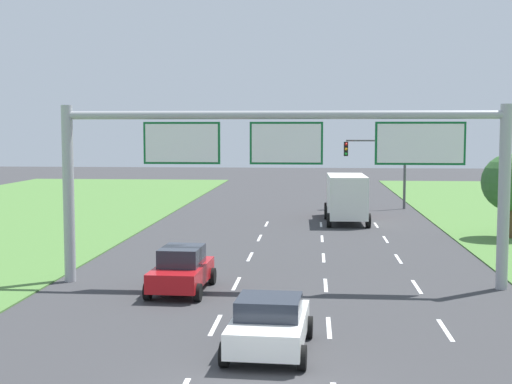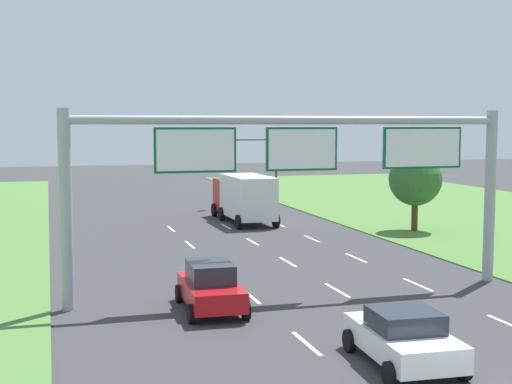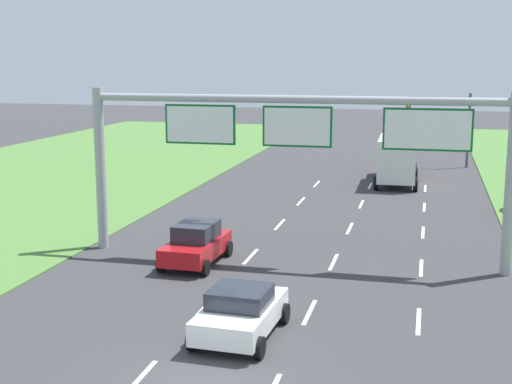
{
  "view_description": "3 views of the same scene",
  "coord_description": "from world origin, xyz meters",
  "views": [
    {
      "loc": [
        1.25,
        -15.44,
        6.0
      ],
      "look_at": [
        -0.98,
        12.03,
        3.62
      ],
      "focal_mm": 50.0,
      "sensor_mm": 36.0,
      "label": 1
    },
    {
      "loc": [
        -8.94,
        -13.26,
        6.46
      ],
      "look_at": [
        -0.16,
        16.73,
        3.47
      ],
      "focal_mm": 50.0,
      "sensor_mm": 36.0,
      "label": 2
    },
    {
      "loc": [
        5.29,
        -16.04,
        8.23
      ],
      "look_at": [
        -2.13,
        14.5,
        2.28
      ],
      "focal_mm": 50.0,
      "sensor_mm": 36.0,
      "label": 3
    }
  ],
  "objects": [
    {
      "name": "lane_dashes_slip",
      "position": [
        5.25,
        6.0,
        0.0
      ],
      "size": [
        0.14,
        50.4,
        0.01
      ],
      "color": "white",
      "rests_on": "ground_plane"
    },
    {
      "name": "lane_dashes_inner_left",
      "position": [
        -1.75,
        6.0,
        0.0
      ],
      "size": [
        0.14,
        50.4,
        0.01
      ],
      "color": "white",
      "rests_on": "ground_plane"
    },
    {
      "name": "sign_gantry",
      "position": [
        0.22,
        11.87,
        4.95
      ],
      "size": [
        17.24,
        0.44,
        7.0
      ],
      "color": "#9EA0A5",
      "rests_on": "ground_plane"
    },
    {
      "name": "car_lead_silver",
      "position": [
        0.08,
        3.48,
        0.77
      ],
      "size": [
        2.38,
        4.02,
        1.53
      ],
      "rotation": [
        0.0,
        0.0,
        -0.05
      ],
      "color": "white",
      "rests_on": "ground_plane"
    },
    {
      "name": "car_mid_lane",
      "position": [
        -3.64,
        10.46,
        0.83
      ],
      "size": [
        2.16,
        4.04,
        1.68
      ],
      "rotation": [
        0.0,
        0.0,
        -0.04
      ],
      "color": "red",
      "rests_on": "ground_plane"
    },
    {
      "name": "box_truck",
      "position": [
        3.38,
        31.71,
        1.7
      ],
      "size": [
        2.8,
        7.67,
        3.13
      ],
      "rotation": [
        0.0,
        0.0,
        0.02
      ],
      "color": "#B21E19",
      "rests_on": "ground_plane"
    },
    {
      "name": "lane_dashes_inner_right",
      "position": [
        1.75,
        6.0,
        0.0
      ],
      "size": [
        0.14,
        50.4,
        0.01
      ],
      "color": "white",
      "rests_on": "ground_plane"
    },
    {
      "name": "roadside_tree_far",
      "position": [
        12.1,
        24.75,
        3.15
      ],
      "size": [
        3.17,
        3.17,
        4.75
      ],
      "color": "#513823",
      "rests_on": "ground_plane"
    },
    {
      "name": "traffic_light_mast",
      "position": [
        6.29,
        39.78,
        3.87
      ],
      "size": [
        4.76,
        0.49,
        5.6
      ],
      "color": "#47494F",
      "rests_on": "ground_plane"
    }
  ]
}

